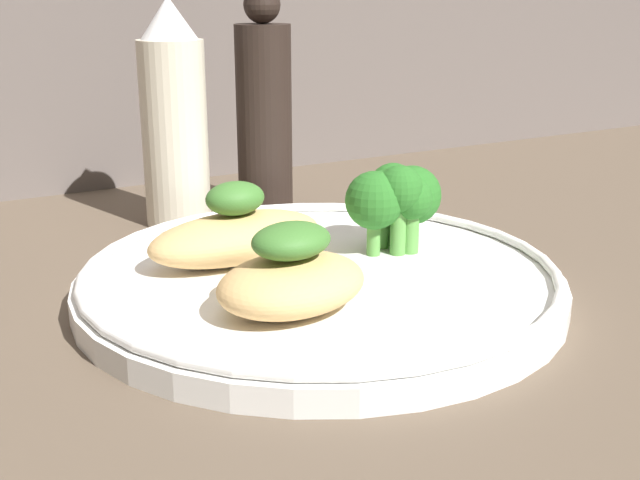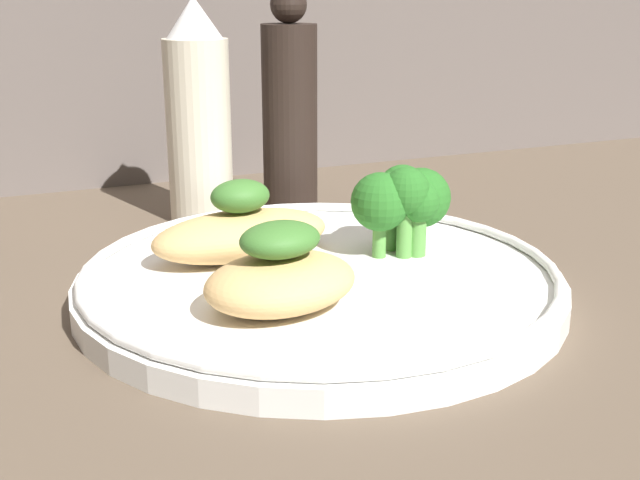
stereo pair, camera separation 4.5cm
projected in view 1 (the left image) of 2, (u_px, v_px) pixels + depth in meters
The scene contains 7 objects.
ground_plane at pixel (320, 304), 46.52cm from camera, with size 180.00×180.00×1.00cm, color brown.
plate at pixel (320, 280), 46.07cm from camera, with size 27.79×27.79×2.00cm.
grilled_meat_front at pixel (292, 277), 40.21cm from camera, with size 9.08×7.47×4.59cm.
grilled_meat_middle at pixel (236, 234), 47.46cm from camera, with size 11.43×6.25×4.86cm.
broccoli_bunch at pixel (396, 197), 48.95cm from camera, with size 6.53×4.71×5.54cm.
sauce_bottle at pixel (174, 119), 58.21cm from camera, with size 4.80×4.80×16.46cm.
pepper_grinder at pixel (264, 112), 61.59cm from camera, with size 4.27×4.27×17.17cm.
Camera 1 is at (-21.10, -37.67, 17.20)cm, focal length 45.00 mm.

